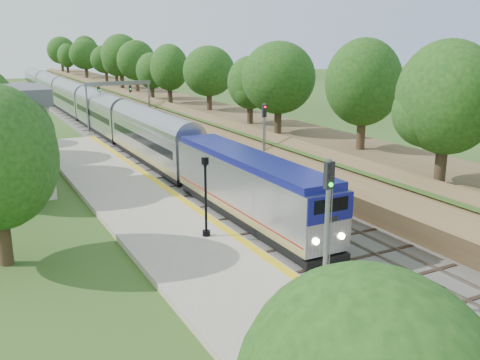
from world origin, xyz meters
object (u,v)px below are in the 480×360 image
lamppost_far (206,201)px  signal_platform (327,218)px  signal_gantry (118,92)px  lamppost_mid (431,356)px  signal_farside (264,133)px  train (86,108)px

lamppost_far → signal_platform: 10.26m
signal_gantry → lamppost_mid: signal_gantry is taller
lamppost_mid → signal_farside: size_ratio=0.66×
train → lamppost_far: 49.01m
signal_gantry → lamppost_far: bearing=-98.8°
train → lamppost_mid: lamppost_mid is taller
signal_platform → signal_farside: (9.10, 20.67, -0.40)m
train → lamppost_mid: (-3.98, -65.65, 0.08)m
signal_gantry → train: signal_gantry is taller
signal_farside → lamppost_mid: bearing=-110.4°
signal_platform → lamppost_mid: bearing=-99.1°
train → signal_platform: 59.02m
signal_gantry → signal_platform: signal_platform is taller
signal_gantry → signal_farside: size_ratio=1.35×
train → signal_platform: size_ratio=17.53×
signal_platform → signal_farside: signal_platform is taller
signal_platform → signal_farside: size_ratio=1.03×
signal_gantry → signal_platform: 51.11m
signal_gantry → train: size_ratio=0.07×
lamppost_mid → signal_platform: bearing=80.9°
train → lamppost_mid: size_ratio=27.50×
signal_platform → lamppost_far: bearing=95.2°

